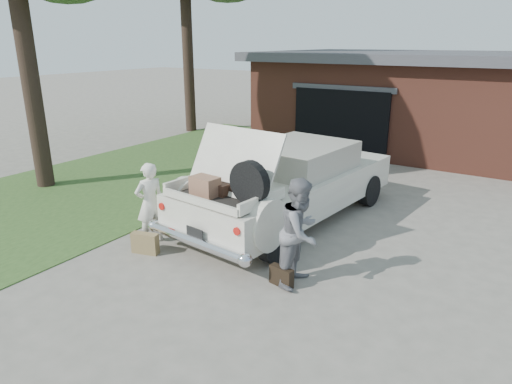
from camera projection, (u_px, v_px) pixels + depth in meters
The scene contains 8 objects.
ground at pixel (238, 260), 8.03m from camera, with size 90.00×90.00×0.00m, color gray.
grass_strip at pixel (142, 173), 13.25m from camera, with size 6.00×16.00×0.02m, color #2D4C1E.
house at pixel (445, 100), 16.15m from camera, with size 12.80×7.80×3.30m.
sedan at pixel (289, 183), 9.65m from camera, with size 2.74×5.82×2.20m.
woman_left at pixel (150, 203), 8.56m from camera, with size 0.57×0.37×1.56m, color white.
woman_right at pixel (301, 232), 7.03m from camera, with size 0.84×0.66×1.73m, color slate.
suitcase_left at pixel (145, 243), 8.25m from camera, with size 0.50×0.16×0.39m, color olive.
suitcase_right at pixel (281, 276), 7.16m from camera, with size 0.41×0.13×0.32m, color black.
Camera 1 is at (4.20, -5.91, 3.67)m, focal length 32.00 mm.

